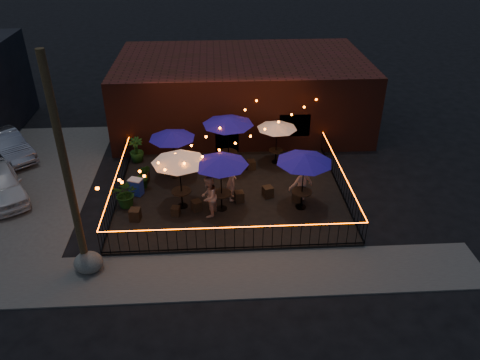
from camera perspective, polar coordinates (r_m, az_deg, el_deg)
The scene contains 37 objects.
ground at distance 19.61m, azimuth -0.95°, elevation -5.09°, with size 110.00×110.00×0.00m, color black.
patio at distance 21.22m, azimuth -1.19°, elevation -1.77°, with size 10.00×8.00×0.15m, color black.
sidewalk at distance 17.06m, azimuth -0.46°, elevation -11.41°, with size 18.00×2.50×0.05m, color #474341.
brick_building at distance 27.61m, azimuth 0.20°, elevation 10.66°, with size 14.00×8.00×4.00m.
utility_pole at distance 15.98m, azimuth -20.37°, elevation 0.76°, with size 0.26×0.26×8.00m, color #332515.
fence_front at distance 17.61m, azimuth -0.68°, elevation -7.14°, with size 10.00×0.04×1.04m.
fence_left at distance 21.36m, azimuth -14.73°, elevation -0.80°, with size 0.04×8.00×1.04m.
fence_right at distance 21.64m, azimuth 12.14°, elevation 0.00°, with size 0.04×8.00×1.04m.
festoon_lights at distance 19.74m, azimuth -4.16°, elevation 3.67°, with size 10.02×8.72×1.32m.
cafe_table_0 at distance 19.24m, azimuth -7.46°, elevation 2.56°, with size 2.33×2.33×2.55m.
cafe_table_1 at distance 21.67m, azimuth -8.29°, elevation 5.40°, with size 2.73×2.73×2.37m.
cafe_table_2 at distance 18.93m, azimuth -2.37°, elevation 2.30°, with size 2.47×2.47×2.54m.
cafe_table_3 at distance 22.15m, azimuth -1.48°, elevation 7.18°, with size 2.90×2.90×2.71m.
cafe_table_4 at distance 19.17m, azimuth 7.87°, elevation 2.56°, with size 2.69×2.69×2.59m.
cafe_table_5 at distance 22.90m, azimuth 4.54°, elevation 6.59°, with size 2.48×2.48×2.18m.
bistro_chair_0 at distance 19.80m, azimuth -12.66°, elevation -4.13°, with size 0.43×0.43×0.50m, color black.
bistro_chair_1 at distance 19.80m, azimuth -7.85°, elevation -3.78°, with size 0.34×0.34×0.40m, color black.
bistro_chair_2 at distance 22.40m, azimuth -11.56°, elevation 0.38°, with size 0.40×0.40×0.47m, color black.
bistro_chair_3 at distance 22.57m, azimuth -7.92°, elevation 0.98°, with size 0.40×0.40×0.48m, color black.
bistro_chair_4 at distance 20.00m, azimuth -5.32°, elevation -3.12°, with size 0.38×0.38×0.45m, color black.
bistro_chair_5 at distance 20.52m, azimuth -0.09°, elevation -2.01°, with size 0.38×0.38×0.46m, color black.
bistro_chair_6 at distance 22.55m, azimuth -1.49°, elevation 1.32°, with size 0.43×0.43×0.50m, color black.
bistro_chair_7 at distance 22.99m, azimuth 1.37°, elevation 1.86°, with size 0.39×0.39×0.46m, color black.
bistro_chair_8 at distance 20.84m, azimuth 3.41°, elevation -1.44°, with size 0.42×0.42×0.49m, color black.
bistro_chair_9 at distance 20.66m, azimuth 6.97°, elevation -1.97°, with size 0.40×0.40×0.48m, color black.
bistro_chair_10 at distance 23.49m, azimuth 5.29°, elevation 2.33°, with size 0.34×0.34×0.40m, color black.
bistro_chair_11 at distance 23.27m, azimuth 9.78°, elevation 1.83°, with size 0.42×0.42×0.50m, color black.
patron_a at distance 20.30m, azimuth -1.08°, elevation -0.11°, with size 0.67×0.44×1.83m, color beige.
patron_b at distance 19.27m, azimuth -3.85°, elevation -2.04°, with size 0.89×0.69×1.83m, color tan.
patron_c at distance 20.44m, azimuth 7.47°, elevation -0.22°, with size 1.16×0.67×1.80m, color #DFA290.
potted_shrub_a at distance 20.54m, azimuth -13.69°, elevation -1.62°, with size 1.14×0.99×1.27m, color #183A10.
potted_shrub_b at distance 21.69m, azimuth -11.69°, elevation 0.45°, with size 0.68×0.54×1.23m, color #0D3D10.
potted_shrub_c at distance 24.08m, azimuth -12.52°, elevation 3.60°, with size 0.71×0.71×1.27m, color #16410E.
cooler at distance 21.39m, azimuth -12.55°, elevation -0.80°, with size 0.71×0.62×0.78m.
boulder at distance 17.84m, azimuth -17.98°, elevation -9.55°, with size 0.97×0.82×0.75m, color #494944.
car_white at distance 23.33m, azimuth -27.19°, elevation -0.44°, with size 1.69×4.20×1.43m, color white.
car_silver at distance 27.00m, azimuth -26.56°, elevation 3.78°, with size 1.46×4.20×1.38m, color #94939B.
Camera 1 is at (-0.61, -15.89, 11.47)m, focal length 35.00 mm.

